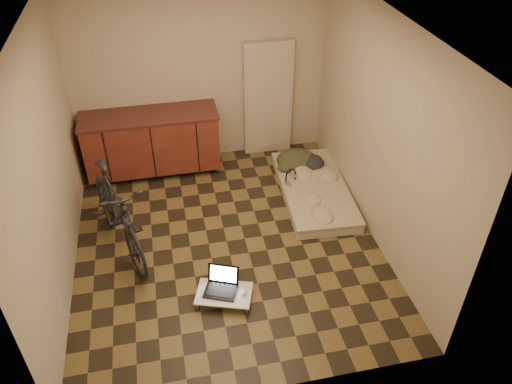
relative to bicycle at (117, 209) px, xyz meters
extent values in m
cube|color=brown|center=(1.20, -0.16, -0.57)|extent=(3.50, 4.00, 0.00)
cube|color=silver|center=(1.20, -0.16, 2.03)|extent=(3.50, 4.00, 0.00)
cube|color=#BFAE93|center=(1.20, 1.84, 0.73)|extent=(3.50, 0.00, 2.60)
cube|color=#BFAE93|center=(1.20, -2.16, 0.73)|extent=(3.50, 0.00, 2.60)
cube|color=#BFAE93|center=(-0.55, -0.16, 0.73)|extent=(0.00, 4.00, 2.60)
cube|color=#BFAE93|center=(2.95, -0.16, 0.73)|extent=(0.00, 4.00, 2.60)
cube|color=black|center=(0.45, 1.58, -0.52)|extent=(1.70, 0.48, 0.10)
cube|color=#5B2119|center=(0.45, 1.54, -0.08)|extent=(1.80, 0.60, 0.78)
cube|color=#4C211C|center=(0.45, 1.54, 0.33)|extent=(1.84, 0.62, 0.03)
cube|color=beige|center=(2.15, 1.78, 0.28)|extent=(0.70, 0.10, 1.70)
imported|color=black|center=(0.00, 0.00, 0.00)|extent=(1.06, 1.83, 1.14)
cube|color=beige|center=(2.50, 0.53, -0.51)|extent=(0.94, 1.80, 0.11)
cube|color=beige|center=(2.50, 0.53, -0.44)|extent=(0.96, 1.82, 0.04)
cube|color=brown|center=(0.74, -1.11, -0.53)|extent=(0.04, 0.04, 0.08)
cube|color=brown|center=(0.83, -0.82, -0.53)|extent=(0.04, 0.04, 0.08)
cube|color=brown|center=(1.22, -1.27, -0.53)|extent=(0.04, 0.04, 0.08)
cube|color=brown|center=(1.32, -0.98, -0.53)|extent=(0.04, 0.04, 0.08)
cube|color=white|center=(1.03, -1.05, -0.48)|extent=(0.66, 0.53, 0.02)
cube|color=black|center=(1.00, -1.03, -0.47)|extent=(0.40, 0.34, 0.02)
cube|color=black|center=(1.05, -0.89, -0.35)|extent=(0.33, 0.19, 0.21)
cube|color=white|center=(1.05, -0.89, -0.35)|extent=(0.28, 0.15, 0.17)
ellipsoid|color=silver|center=(1.23, -1.09, -0.46)|extent=(0.08, 0.11, 0.03)
camera|label=1|loc=(0.61, -4.59, 3.47)|focal=35.00mm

